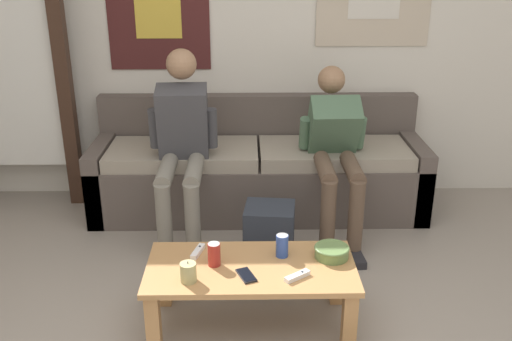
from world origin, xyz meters
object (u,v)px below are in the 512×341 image
(person_seated_teen, at_px, (335,145))
(cell_phone, at_px, (246,275))
(ceramic_bowl, at_px, (332,251))
(couch, at_px, (258,172))
(backpack, at_px, (269,236))
(drink_can_red, at_px, (214,254))
(pillar_candle, at_px, (188,272))
(game_controller_near_left, at_px, (198,251))
(coffee_table, at_px, (251,277))
(drink_can_blue, at_px, (282,246))
(game_controller_near_right, at_px, (297,276))
(person_seated_adult, at_px, (182,140))

(person_seated_teen, xyz_separation_m, cell_phone, (-0.61, -1.24, -0.26))
(ceramic_bowl, bearing_deg, couch, 104.31)
(backpack, distance_m, cell_phone, 0.80)
(person_seated_teen, bearing_deg, drink_can_red, -124.73)
(pillar_candle, bearing_deg, game_controller_near_left, 84.93)
(game_controller_near_left, bearing_deg, cell_phone, -41.76)
(ceramic_bowl, relative_size, game_controller_near_left, 1.26)
(couch, distance_m, pillar_candle, 1.67)
(coffee_table, bearing_deg, backpack, 79.60)
(person_seated_teen, distance_m, game_controller_near_left, 1.35)
(coffee_table, height_order, drink_can_blue, drink_can_blue)
(coffee_table, height_order, game_controller_near_right, game_controller_near_right)
(couch, distance_m, game_controller_near_left, 1.39)
(person_seated_adult, bearing_deg, couch, 37.35)
(couch, xyz_separation_m, person_seated_teen, (0.52, -0.34, 0.33))
(drink_can_blue, bearing_deg, ceramic_bowl, -3.83)
(drink_can_red, bearing_deg, pillar_candle, -128.05)
(ceramic_bowl, height_order, game_controller_near_right, ceramic_bowl)
(backpack, height_order, cell_phone, backpack)
(couch, height_order, coffee_table, couch)
(couch, bearing_deg, backpack, -86.40)
(game_controller_near_left, bearing_deg, ceramic_bowl, -4.15)
(ceramic_bowl, bearing_deg, cell_phone, -158.32)
(person_seated_teen, height_order, ceramic_bowl, person_seated_teen)
(coffee_table, bearing_deg, game_controller_near_right, -28.24)
(person_seated_teen, relative_size, game_controller_near_left, 7.50)
(cell_phone, bearing_deg, game_controller_near_left, 138.24)
(couch, bearing_deg, ceramic_bowl, -75.69)
(couch, xyz_separation_m, game_controller_near_left, (-0.35, -1.35, 0.08))
(ceramic_bowl, height_order, drink_can_blue, drink_can_blue)
(drink_can_blue, bearing_deg, person_seated_teen, 67.79)
(pillar_candle, xyz_separation_m, cell_phone, (0.28, 0.04, -0.04))
(pillar_candle, height_order, drink_can_blue, drink_can_blue)
(couch, distance_m, game_controller_near_right, 1.61)
(game_controller_near_right, bearing_deg, person_seated_adult, 119.60)
(coffee_table, height_order, backpack, backpack)
(drink_can_blue, relative_size, game_controller_near_right, 0.91)
(coffee_table, distance_m, pillar_candle, 0.36)
(cell_phone, bearing_deg, person_seated_teen, 63.56)
(ceramic_bowl, distance_m, game_controller_near_right, 0.28)
(coffee_table, xyz_separation_m, pillar_candle, (-0.31, -0.14, 0.12))
(backpack, height_order, drink_can_red, drink_can_red)
(game_controller_near_left, height_order, cell_phone, game_controller_near_left)
(cell_phone, bearing_deg, drink_can_red, 145.65)
(couch, relative_size, pillar_candle, 22.09)
(ceramic_bowl, bearing_deg, person_seated_teen, 81.26)
(backpack, distance_m, game_controller_near_right, 0.82)
(drink_can_red, distance_m, cell_phone, 0.21)
(coffee_table, xyz_separation_m, person_seated_adult, (-0.45, 1.08, 0.39))
(pillar_candle, bearing_deg, drink_can_blue, 26.56)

